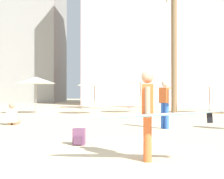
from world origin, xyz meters
TOP-DOWN VIEW (x-y plane):
  - ground at (0.00, 0.00)m, footprint 120.00×120.00m
  - hotel_pink at (9.16, 30.36)m, footprint 24.48×9.30m
  - hotel_tower_gray at (-14.48, 37.11)m, footprint 14.48×9.48m
  - cafe_umbrella_0 at (6.55, 14.41)m, footprint 2.54×2.54m
  - cafe_umbrella_1 at (-4.41, 13.63)m, footprint 2.42×2.42m
  - cafe_umbrella_2 at (2.13, 14.38)m, footprint 2.11×2.11m
  - cafe_umbrella_3 at (-0.74, 13.40)m, footprint 2.15×2.15m
  - beach_towel at (0.75, 3.17)m, footprint 1.99×1.44m
  - backpack at (-0.33, 2.61)m, footprint 0.32×0.27m
  - person_near_left at (-3.65, 7.35)m, footprint 0.47×1.04m
  - person_near_right at (1.22, 0.80)m, footprint 2.73×0.88m
  - person_mid_left at (2.38, 6.08)m, footprint 0.42×0.55m

SIDE VIEW (x-z plane):
  - ground at x=0.00m, z-range 0.00..0.00m
  - beach_towel at x=0.75m, z-range 0.00..0.01m
  - backpack at x=-0.33m, z-range -0.01..0.41m
  - person_near_left at x=-3.65m, z-range -0.15..0.76m
  - person_near_right at x=1.22m, z-range 0.07..1.81m
  - person_mid_left at x=2.38m, z-range 0.09..1.86m
  - cafe_umbrella_0 at x=6.55m, z-range 0.84..3.04m
  - cafe_umbrella_3 at x=-0.74m, z-range 0.87..3.09m
  - cafe_umbrella_1 at x=-4.41m, z-range 0.94..3.25m
  - cafe_umbrella_2 at x=2.13m, z-range 0.99..3.38m
  - hotel_pink at x=9.16m, z-range 0.00..17.27m
  - hotel_tower_gray at x=-14.48m, z-range 0.00..27.28m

